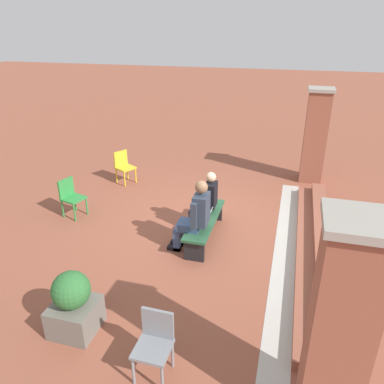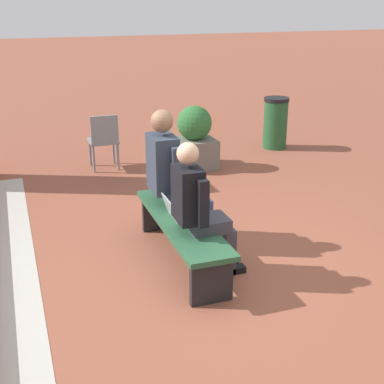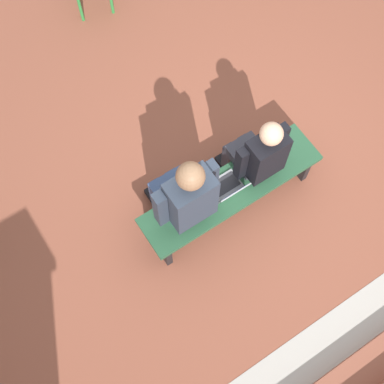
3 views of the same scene
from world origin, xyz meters
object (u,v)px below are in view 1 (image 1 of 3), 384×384
at_px(plastic_chair_near_bench_right, 71,195).
at_px(planter, 73,304).
at_px(person_adult, 195,215).
at_px(plastic_chair_far_left, 155,340).
at_px(laptop, 205,217).
at_px(bench, 205,222).
at_px(plastic_chair_mid_courtyard, 124,165).
at_px(person_student, 206,200).

height_order(plastic_chair_near_bench_right, planter, planter).
bearing_deg(person_adult, plastic_chair_far_left, 4.92).
relative_size(plastic_chair_far_left, planter, 0.89).
bearing_deg(person_adult, plastic_chair_near_bench_right, -102.17).
height_order(laptop, plastic_chair_far_left, plastic_chair_far_left).
bearing_deg(planter, laptop, 157.50).
height_order(bench, laptop, laptop).
xyz_separation_m(plastic_chair_near_bench_right, plastic_chair_mid_courtyard, (-2.06, 0.30, 0.00)).
bearing_deg(laptop, person_adult, -11.46).
bearing_deg(plastic_chair_far_left, bench, -177.10).
relative_size(bench, plastic_chair_mid_courtyard, 2.14).
distance_m(laptop, plastic_chair_far_left, 3.12).
relative_size(person_student, plastic_chair_near_bench_right, 1.54).
bearing_deg(plastic_chair_far_left, person_student, -176.30).
bearing_deg(bench, plastic_chair_mid_courtyard, -128.98).
distance_m(bench, person_adult, 0.62).
bearing_deg(plastic_chair_far_left, laptop, -177.27).
bearing_deg(person_student, laptop, 11.97).
distance_m(person_adult, planter, 2.62).
distance_m(plastic_chair_near_bench_right, planter, 3.57).
relative_size(person_adult, plastic_chair_mid_courtyard, 1.69).
bearing_deg(person_adult, bench, 171.32).
bearing_deg(person_adult, laptop, 168.54).
distance_m(person_student, person_adult, 0.78).
relative_size(laptop, plastic_chair_far_left, 0.38).
bearing_deg(person_student, bench, 11.97).
xyz_separation_m(person_student, plastic_chair_near_bench_right, (0.13, -2.99, -0.21)).
xyz_separation_m(laptop, planter, (2.78, -1.15, -0.06)).
bearing_deg(plastic_chair_near_bench_right, plastic_chair_mid_courtyard, 171.69).
bearing_deg(plastic_chair_mid_courtyard, plastic_chair_near_bench_right, -8.31).
height_order(bench, plastic_chair_far_left, plastic_chair_far_left).
height_order(plastic_chair_mid_courtyard, plastic_chair_far_left, same).
height_order(laptop, planter, planter).
relative_size(person_adult, laptop, 4.45).
relative_size(bench, person_student, 1.39).
distance_m(laptop, plastic_chair_mid_courtyard, 3.59).
xyz_separation_m(person_adult, plastic_chair_far_left, (2.70, 0.23, -0.27)).
height_order(bench, person_student, person_student).
distance_m(plastic_chair_far_left, planter, 1.34).
height_order(person_student, person_adult, person_adult).
bearing_deg(bench, plastic_chair_far_left, 2.90).
xyz_separation_m(person_adult, planter, (2.37, -1.07, -0.31)).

